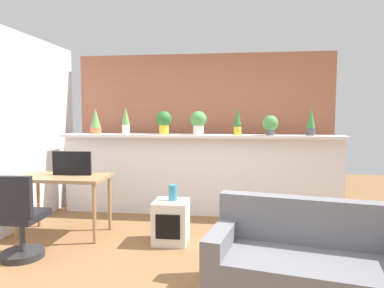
{
  "coord_description": "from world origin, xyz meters",
  "views": [
    {
      "loc": [
        0.55,
        -3.16,
        1.52
      ],
      "look_at": [
        -0.0,
        1.19,
        1.14
      ],
      "focal_mm": 32.57,
      "sensor_mm": 36.0,
      "label": 1
    }
  ],
  "objects_px": {
    "potted_plant_5": "(270,124)",
    "tv_monitor": "(72,163)",
    "side_cube_shelf": "(171,222)",
    "desk": "(64,183)",
    "vase_on_shelf": "(173,193)",
    "potted_plant_3": "(198,121)",
    "potted_plant_2": "(164,121)",
    "couch": "(308,268)",
    "potted_plant_6": "(311,121)",
    "potted_plant_1": "(126,120)",
    "potted_plant_4": "(238,123)",
    "office_chair": "(19,223)",
    "potted_plant_0": "(96,122)"
  },
  "relations": [
    {
      "from": "potted_plant_5",
      "to": "tv_monitor",
      "type": "height_order",
      "value": "potted_plant_5"
    },
    {
      "from": "side_cube_shelf",
      "to": "desk",
      "type": "bearing_deg",
      "value": 175.86
    },
    {
      "from": "potted_plant_5",
      "to": "vase_on_shelf",
      "type": "bearing_deg",
      "value": -137.97
    },
    {
      "from": "side_cube_shelf",
      "to": "potted_plant_3",
      "type": "bearing_deg",
      "value": 80.31
    },
    {
      "from": "potted_plant_2",
      "to": "couch",
      "type": "relative_size",
      "value": 0.21
    },
    {
      "from": "potted_plant_6",
      "to": "vase_on_shelf",
      "type": "xyz_separation_m",
      "value": [
        -1.79,
        -1.15,
        -0.82
      ]
    },
    {
      "from": "potted_plant_1",
      "to": "potted_plant_2",
      "type": "height_order",
      "value": "potted_plant_1"
    },
    {
      "from": "potted_plant_4",
      "to": "potted_plant_5",
      "type": "distance_m",
      "value": 0.47
    },
    {
      "from": "potted_plant_1",
      "to": "potted_plant_2",
      "type": "bearing_deg",
      "value": -1.91
    },
    {
      "from": "tv_monitor",
      "to": "potted_plant_2",
      "type": "bearing_deg",
      "value": 45.11
    },
    {
      "from": "potted_plant_2",
      "to": "vase_on_shelf",
      "type": "bearing_deg",
      "value": -73.26
    },
    {
      "from": "potted_plant_4",
      "to": "tv_monitor",
      "type": "relative_size",
      "value": 0.8
    },
    {
      "from": "potted_plant_2",
      "to": "potted_plant_5",
      "type": "height_order",
      "value": "potted_plant_2"
    },
    {
      "from": "office_chair",
      "to": "side_cube_shelf",
      "type": "bearing_deg",
      "value": 25.13
    },
    {
      "from": "tv_monitor",
      "to": "side_cube_shelf",
      "type": "xyz_separation_m",
      "value": [
        1.31,
        -0.18,
        -0.65
      ]
    },
    {
      "from": "potted_plant_1",
      "to": "potted_plant_4",
      "type": "xyz_separation_m",
      "value": [
        1.69,
        -0.05,
        -0.03
      ]
    },
    {
      "from": "potted_plant_2",
      "to": "potted_plant_5",
      "type": "xyz_separation_m",
      "value": [
        1.56,
        -0.04,
        -0.04
      ]
    },
    {
      "from": "office_chair",
      "to": "potted_plant_5",
      "type": "bearing_deg",
      "value": 33.9
    },
    {
      "from": "potted_plant_3",
      "to": "desk",
      "type": "height_order",
      "value": "potted_plant_3"
    },
    {
      "from": "potted_plant_2",
      "to": "side_cube_shelf",
      "type": "relative_size",
      "value": 0.7
    },
    {
      "from": "side_cube_shelf",
      "to": "vase_on_shelf",
      "type": "bearing_deg",
      "value": 59.8
    },
    {
      "from": "potted_plant_3",
      "to": "potted_plant_4",
      "type": "xyz_separation_m",
      "value": [
        0.57,
        -0.02,
        -0.02
      ]
    },
    {
      "from": "office_chair",
      "to": "couch",
      "type": "relative_size",
      "value": 0.54
    },
    {
      "from": "potted_plant_3",
      "to": "office_chair",
      "type": "xyz_separation_m",
      "value": [
        -1.67,
        -1.86,
        -1.03
      ]
    },
    {
      "from": "desk",
      "to": "side_cube_shelf",
      "type": "distance_m",
      "value": 1.45
    },
    {
      "from": "tv_monitor",
      "to": "potted_plant_5",
      "type": "bearing_deg",
      "value": 20.48
    },
    {
      "from": "potted_plant_6",
      "to": "desk",
      "type": "distance_m",
      "value": 3.45
    },
    {
      "from": "potted_plant_0",
      "to": "desk",
      "type": "height_order",
      "value": "potted_plant_0"
    },
    {
      "from": "couch",
      "to": "potted_plant_3",
      "type": "bearing_deg",
      "value": 116.15
    },
    {
      "from": "potted_plant_5",
      "to": "office_chair",
      "type": "bearing_deg",
      "value": -146.1
    },
    {
      "from": "potted_plant_6",
      "to": "office_chair",
      "type": "xyz_separation_m",
      "value": [
        -3.29,
        -1.87,
        -1.03
      ]
    },
    {
      "from": "potted_plant_5",
      "to": "office_chair",
      "type": "distance_m",
      "value": 3.42
    },
    {
      "from": "potted_plant_2",
      "to": "side_cube_shelf",
      "type": "height_order",
      "value": "potted_plant_2"
    },
    {
      "from": "potted_plant_3",
      "to": "tv_monitor",
      "type": "relative_size",
      "value": 0.69
    },
    {
      "from": "potted_plant_3",
      "to": "potted_plant_4",
      "type": "distance_m",
      "value": 0.58
    },
    {
      "from": "potted_plant_2",
      "to": "side_cube_shelf",
      "type": "distance_m",
      "value": 1.69
    },
    {
      "from": "desk",
      "to": "potted_plant_5",
      "type": "bearing_deg",
      "value": 21.46
    },
    {
      "from": "office_chair",
      "to": "tv_monitor",
      "type": "bearing_deg",
      "value": 79.09
    },
    {
      "from": "potted_plant_3",
      "to": "desk",
      "type": "relative_size",
      "value": 0.32
    },
    {
      "from": "potted_plant_6",
      "to": "side_cube_shelf",
      "type": "bearing_deg",
      "value": -146.95
    },
    {
      "from": "potted_plant_3",
      "to": "office_chair",
      "type": "distance_m",
      "value": 2.7
    },
    {
      "from": "potted_plant_1",
      "to": "potted_plant_4",
      "type": "height_order",
      "value": "potted_plant_1"
    },
    {
      "from": "potted_plant_2",
      "to": "potted_plant_1",
      "type": "bearing_deg",
      "value": 178.09
    },
    {
      "from": "office_chair",
      "to": "vase_on_shelf",
      "type": "xyz_separation_m",
      "value": [
        1.5,
        0.73,
        0.2
      ]
    },
    {
      "from": "potted_plant_5",
      "to": "office_chair",
      "type": "height_order",
      "value": "potted_plant_5"
    },
    {
      "from": "potted_plant_0",
      "to": "vase_on_shelf",
      "type": "relative_size",
      "value": 2.07
    },
    {
      "from": "potted_plant_6",
      "to": "vase_on_shelf",
      "type": "height_order",
      "value": "potted_plant_6"
    },
    {
      "from": "potted_plant_2",
      "to": "desk",
      "type": "distance_m",
      "value": 1.69
    },
    {
      "from": "potted_plant_5",
      "to": "desk",
      "type": "bearing_deg",
      "value": -158.54
    },
    {
      "from": "potted_plant_1",
      "to": "potted_plant_5",
      "type": "bearing_deg",
      "value": -1.55
    }
  ]
}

